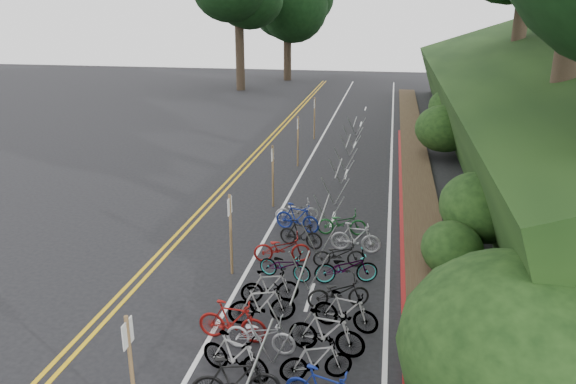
# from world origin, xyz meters

# --- Properties ---
(ground) EXTENTS (120.00, 120.00, 0.00)m
(ground) POSITION_xyz_m (0.00, 0.00, 0.00)
(ground) COLOR black
(ground) RESTS_ON ground
(road_markings) EXTENTS (7.47, 80.00, 0.01)m
(road_markings) POSITION_xyz_m (0.63, 10.10, 0.00)
(road_markings) COLOR gold
(road_markings) RESTS_ON ground
(red_curb) EXTENTS (0.25, 28.00, 0.10)m
(red_curb) POSITION_xyz_m (5.70, 12.00, 0.05)
(red_curb) COLOR maroon
(red_curb) RESTS_ON ground
(embankment) EXTENTS (14.30, 48.14, 9.11)m
(embankment) POSITION_xyz_m (12.96, 19.04, 2.57)
(embankment) COLOR black
(embankment) RESTS_ON ground
(bike_rack_front) EXTENTS (1.10, 3.09, 1.08)m
(bike_rack_front) POSITION_xyz_m (2.70, -0.57, 0.80)
(bike_rack_front) COLOR gray
(bike_rack_front) RESTS_ON ground
(bike_racks_rest) EXTENTS (1.14, 23.00, 1.17)m
(bike_racks_rest) POSITION_xyz_m (3.00, 13.00, 0.85)
(bike_racks_rest) COLOR gray
(bike_racks_rest) RESTS_ON ground
(signpost_near) EXTENTS (0.08, 0.40, 2.44)m
(signpost_near) POSITION_xyz_m (0.60, -1.60, 1.40)
(signpost_near) COLOR brown
(signpost_near) RESTS_ON ground
(signposts_rest) EXTENTS (0.08, 18.40, 2.50)m
(signposts_rest) POSITION_xyz_m (0.60, 14.00, 1.43)
(signposts_rest) COLOR brown
(signposts_rest) RESTS_ON ground
(bike_front) EXTENTS (0.61, 1.75, 1.04)m
(bike_front) POSITION_xyz_m (1.59, 1.61, 0.52)
(bike_front) COLOR maroon
(bike_front) RESTS_ON ground
(bike_valet) EXTENTS (3.28, 14.33, 1.09)m
(bike_valet) POSITION_xyz_m (2.99, 2.87, 0.48)
(bike_valet) COLOR #144C1E
(bike_valet) RESTS_ON ground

